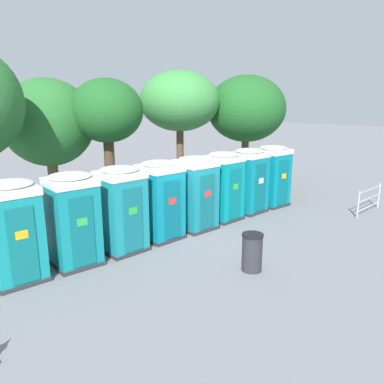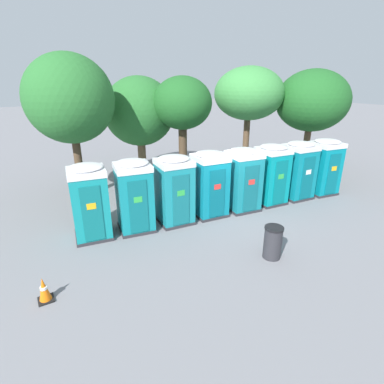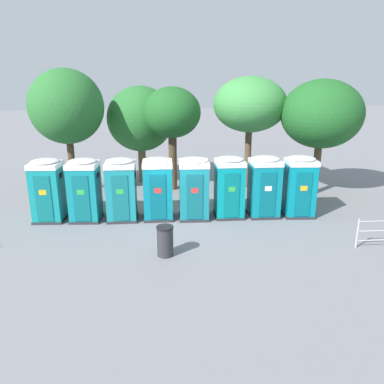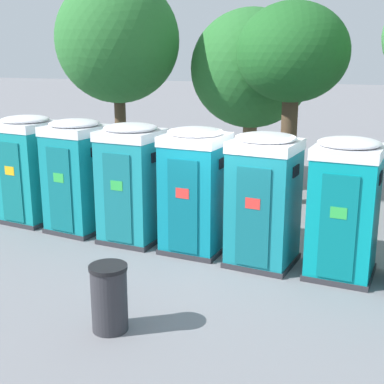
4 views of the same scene
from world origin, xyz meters
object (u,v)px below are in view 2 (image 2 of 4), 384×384
portapotty_3 (210,184)px  trash_can (273,242)px  portapotty_4 (243,179)px  street_tree_0 (249,94)px  portapotty_5 (271,174)px  street_tree_4 (139,112)px  portapotty_0 (90,202)px  street_tree_1 (312,101)px  street_tree_2 (182,104)px  traffic_cone (44,290)px  portapotty_2 (174,190)px  portapotty_7 (324,167)px  portapotty_6 (298,170)px  portapotty_1 (134,195)px  street_tree_3 (70,100)px

portapotty_3 → trash_can: 3.60m
portapotty_4 → street_tree_0: street_tree_0 is taller
portapotty_5 → street_tree_4: size_ratio=0.49×
portapotty_0 → street_tree_1: (12.50, 1.63, 2.64)m
street_tree_2 → traffic_cone: street_tree_2 is taller
portapotty_2 → portapotty_3: same height
street_tree_0 → traffic_cone: street_tree_0 is taller
portapotty_2 → portapotty_7: 7.35m
trash_can → portapotty_6: bearing=33.9°
portapotty_2 → street_tree_2: bearing=56.9°
portapotty_1 → street_tree_1: bearing=9.6°
portapotty_0 → street_tree_2: 7.09m
portapotty_2 → trash_can: 3.95m
portapotty_0 → street_tree_4: 7.13m
portapotty_2 → traffic_cone: portapotty_2 is taller
traffic_cone → portapotty_6: bearing=8.5°
portapotty_3 → portapotty_4: bearing=-9.5°
portapotty_2 → street_tree_1: size_ratio=0.46×
portapotty_1 → street_tree_1: size_ratio=0.46×
street_tree_3 → street_tree_1: bearing=-10.6°
portapotty_1 → portapotty_2: (1.46, -0.20, -0.00)m
portapotty_1 → portapotty_4: size_ratio=1.00×
street_tree_2 → trash_can: 8.46m
portapotty_3 → street_tree_4: (-0.33, 6.01, 2.18)m
street_tree_0 → street_tree_1: bearing=-29.4°
portapotty_0 → trash_can: (4.27, -4.06, -0.77)m
portapotty_0 → portapotty_4: bearing=-7.8°
street_tree_0 → street_tree_4: size_ratio=1.09×
portapotty_3 → traffic_cone: size_ratio=3.97×
street_tree_2 → portapotty_4: bearing=-86.2°
street_tree_0 → street_tree_3: 9.01m
portapotty_1 → street_tree_4: bearing=65.5°
portapotty_2 → street_tree_0: bearing=29.9°
trash_can → street_tree_4: bearing=91.3°
portapotty_6 → street_tree_4: size_ratio=0.49×
street_tree_0 → street_tree_2: size_ratio=1.10×
street_tree_3 → street_tree_0: bearing=-3.4°
traffic_cone → portapotty_3: bearing=18.4°
street_tree_0 → street_tree_2: (-3.94, 0.25, -0.40)m
street_tree_2 → portapotty_0: bearing=-147.0°
portapotty_4 → portapotty_0: bearing=172.2°
portapotty_1 → street_tree_2: street_tree_2 is taller
portapotty_5 → street_tree_2: street_tree_2 is taller
portapotty_3 → street_tree_3: size_ratio=0.42×
portapotty_1 → trash_can: size_ratio=2.51×
portapotty_1 → portapotty_6: same height
portapotty_7 → street_tree_3: size_ratio=0.42×
street_tree_1 → street_tree_3: size_ratio=0.92×
portapotty_5 → portapotty_1: bearing=173.7°
street_tree_4 → traffic_cone: street_tree_4 is taller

